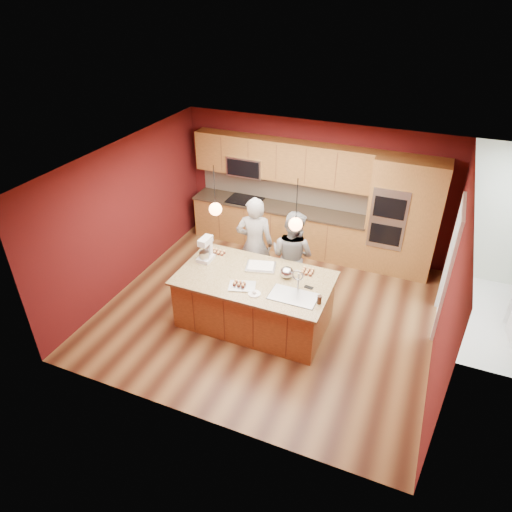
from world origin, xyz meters
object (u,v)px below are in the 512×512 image
at_px(island, 255,300).
at_px(person_right, 292,256).
at_px(mixing_bowl, 287,272).
at_px(stand_mixer, 206,250).
at_px(person_left, 255,245).

distance_m(island, person_right, 1.07).
distance_m(person_right, mixing_bowl, 0.77).
bearing_deg(mixing_bowl, stand_mixer, -178.92).
relative_size(island, stand_mixer, 5.90).
distance_m(island, stand_mixer, 1.18).
xyz_separation_m(island, person_left, (-0.41, 0.95, 0.45)).
height_order(island, person_right, person_right).
bearing_deg(island, stand_mixer, 169.46).
xyz_separation_m(person_left, person_right, (0.71, 0.00, -0.07)).
height_order(island, mixing_bowl, island).
bearing_deg(mixing_bowl, person_right, 101.73).
relative_size(person_right, mixing_bowl, 7.65).
bearing_deg(stand_mixer, person_left, 55.09).
height_order(person_left, person_right, person_left).
height_order(person_left, stand_mixer, person_left).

